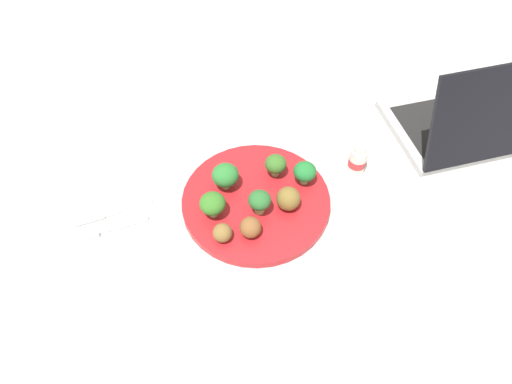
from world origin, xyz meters
name	(u,v)px	position (x,y,z in m)	size (l,w,h in m)	color
ground_plane	(256,204)	(0.00, 0.00, 0.00)	(4.00, 4.00, 0.00)	#B2B2AD
plate	(256,201)	(0.00, 0.00, 0.01)	(0.28, 0.28, 0.02)	red
broccoli_floret_mid_right	(225,175)	(0.05, -0.04, 0.05)	(0.05, 0.05, 0.05)	#9EC975
broccoli_floret_front_left	(213,204)	(0.08, 0.02, 0.05)	(0.05, 0.05, 0.05)	#95BC7A
broccoli_floret_front_right	(262,201)	(0.00, 0.03, 0.05)	(0.04, 0.04, 0.05)	#97BA70
broccoli_floret_mid_left	(305,172)	(-0.10, -0.02, 0.05)	(0.04, 0.04, 0.05)	#97C57B
broccoli_floret_back_right	(276,164)	(-0.05, -0.05, 0.05)	(0.04, 0.04, 0.05)	#94B96F
meatball_back_right	(222,233)	(0.08, 0.07, 0.03)	(0.03, 0.03, 0.03)	brown
meatball_near_rim	(288,199)	(-0.05, 0.03, 0.04)	(0.04, 0.04, 0.04)	brown
meatball_front_right	(250,227)	(0.03, 0.07, 0.04)	(0.04, 0.04, 0.04)	brown
napkin	(115,221)	(0.26, -0.02, 0.00)	(0.17, 0.12, 0.01)	white
fork	(111,228)	(0.27, 0.00, 0.01)	(0.12, 0.03, 0.01)	silver
knife	(110,213)	(0.27, -0.03, 0.01)	(0.15, 0.04, 0.01)	white
yogurt_bottle	(358,160)	(-0.21, -0.04, 0.03)	(0.04, 0.04, 0.07)	white
laptop	(476,120)	(-0.49, -0.09, 0.04)	(0.33, 0.24, 0.21)	#B3B3B3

